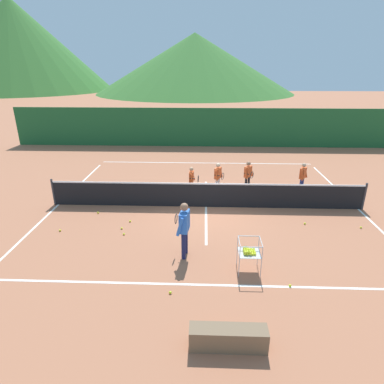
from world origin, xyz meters
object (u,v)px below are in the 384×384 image
object	(u,v)px
instructor	(184,225)
student_1	(218,175)
ball_cart	(249,251)
tennis_ball_5	(290,286)
tennis_ball_1	(130,221)
courtside_bench	(228,338)
tennis_net	(206,195)
tennis_ball_6	(361,227)
tennis_ball_4	(60,230)
tennis_ball_9	(305,224)
tennis_ball_2	(98,213)
tennis_ball_7	(122,228)
student_3	(303,175)
student_2	(248,174)
student_0	(192,178)
tennis_ball_8	(124,234)
tennis_ball_0	(170,292)

from	to	relation	value
instructor	student_1	xyz separation A→B (m)	(1.13, 4.96, -0.20)
ball_cart	tennis_ball_5	world-z (taller)	ball_cart
tennis_ball_1	courtside_bench	size ratio (longest dim) A/B	0.05
tennis_net	tennis_ball_6	size ratio (longest dim) A/B	175.13
tennis_ball_4	tennis_ball_9	xyz separation A→B (m)	(8.20, 0.81, 0.00)
tennis_net	student_1	bearing A→B (deg)	71.85
tennis_ball_2	tennis_ball_7	bearing A→B (deg)	-45.32
student_3	tennis_ball_5	xyz separation A→B (m)	(-2.00, -6.42, -0.75)
student_1	tennis_ball_1	xyz separation A→B (m)	(-3.15, -2.92, -0.75)
instructor	student_1	world-z (taller)	instructor
student_2	tennis_ball_6	world-z (taller)	student_2
student_3	courtside_bench	world-z (taller)	student_3
instructor	ball_cart	bearing A→B (deg)	-21.52
student_0	tennis_ball_1	xyz separation A→B (m)	(-2.05, -2.61, -0.70)
ball_cart	tennis_ball_8	bearing A→B (deg)	154.34
tennis_net	instructor	xyz separation A→B (m)	(-0.63, -3.44, 0.48)
tennis_net	tennis_ball_8	world-z (taller)	tennis_net
student_2	tennis_ball_9	size ratio (longest dim) A/B	19.52
tennis_ball_0	tennis_ball_9	world-z (taller)	same
tennis_ball_5	courtside_bench	world-z (taller)	courtside_bench
tennis_net	courtside_bench	world-z (taller)	tennis_net
student_0	student_3	size ratio (longest dim) A/B	0.93
tennis_ball_2	tennis_ball_7	size ratio (longest dim) A/B	1.00
tennis_ball_1	courtside_bench	xyz separation A→B (m)	(3.05, -5.25, 0.20)
instructor	student_3	xyz separation A→B (m)	(4.69, 5.11, -0.20)
student_1	tennis_ball_7	world-z (taller)	student_1
tennis_ball_6	student_2	bearing A→B (deg)	135.98
tennis_ball_1	tennis_ball_9	size ratio (longest dim) A/B	1.00
instructor	courtside_bench	xyz separation A→B (m)	(1.03, -3.21, -0.75)
student_0	student_1	distance (m)	1.14
instructor	student_0	world-z (taller)	instructor
instructor	tennis_ball_8	world-z (taller)	instructor
student_0	tennis_ball_9	distance (m)	4.79
tennis_ball_2	tennis_ball_9	bearing A→B (deg)	-4.62
student_0	courtside_bench	world-z (taller)	student_0
tennis_ball_1	tennis_ball_2	world-z (taller)	same
tennis_ball_7	tennis_ball_9	xyz separation A→B (m)	(6.20, 0.58, 0.00)
student_1	tennis_ball_2	xyz separation A→B (m)	(-4.48, -2.28, -0.75)
instructor	tennis_ball_5	size ratio (longest dim) A/B	24.09
ball_cart	tennis_ball_1	bearing A→B (deg)	143.98
instructor	tennis_ball_7	distance (m)	2.82
student_0	instructor	bearing A→B (deg)	-90.39
tennis_ball_2	tennis_ball_5	xyz separation A→B (m)	(6.04, -4.00, 0.00)
tennis_ball_7	courtside_bench	xyz separation A→B (m)	(3.22, -4.71, 0.20)
tennis_net	student_2	world-z (taller)	student_2
tennis_ball_6	instructor	bearing A→B (deg)	-162.16
tennis_ball_4	tennis_ball_5	distance (m)	7.34
tennis_ball_2	tennis_ball_4	size ratio (longest dim) A/B	1.00
student_2	tennis_ball_4	xyz separation A→B (m)	(-6.59, -3.89, -0.76)
ball_cart	tennis_ball_7	world-z (taller)	ball_cart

